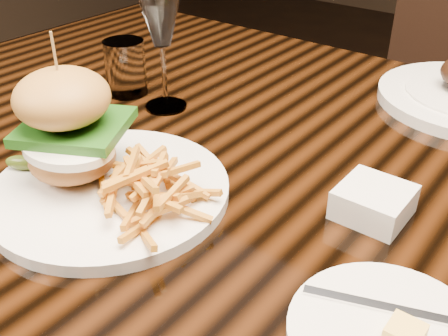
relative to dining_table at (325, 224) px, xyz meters
The scene contains 6 objects.
dining_table is the anchor object (origin of this frame).
burger_plate 0.31m from the dining_table, 134.62° to the right, with size 0.28×0.28×0.19m.
side_saucer 0.27m from the dining_table, 51.58° to the right, with size 0.17×0.17×0.02m.
ramekin 0.13m from the dining_table, 31.40° to the right, with size 0.08×0.08×0.04m, color white.
wine_glass 0.37m from the dining_table, behind, with size 0.07×0.07×0.19m.
water_tumbler 0.41m from the dining_table, behind, with size 0.07×0.07×0.09m, color white.
Camera 1 is at (0.23, -0.52, 1.11)m, focal length 42.00 mm.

